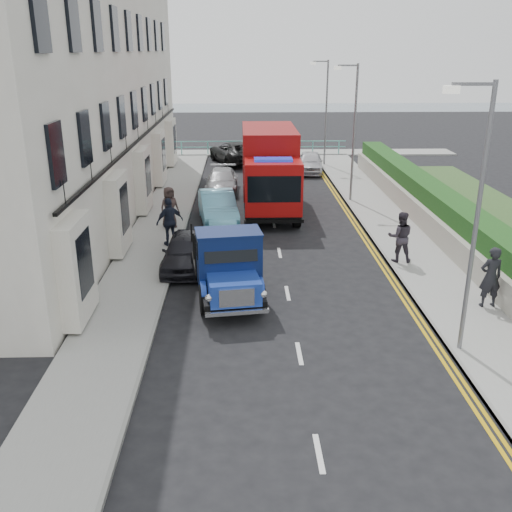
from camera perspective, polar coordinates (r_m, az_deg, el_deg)
name	(u,v)px	position (r m, az deg, el deg)	size (l,w,h in m)	color
ground	(293,320)	(17.23, 3.69, -6.41)	(120.00, 120.00, 0.00)	black
pavement_west	(159,230)	(25.78, -9.70, 2.57)	(2.40, 38.00, 0.12)	gray
pavement_east	(393,228)	(26.41, 13.49, 2.72)	(2.60, 38.00, 0.12)	gray
promenade	(260,153)	(45.03, 0.41, 10.27)	(30.00, 2.50, 0.12)	gray
sea_plane	(252,112)	(75.76, -0.41, 14.18)	(120.00, 120.00, 0.00)	slate
terrace_west	(70,60)	(29.46, -18.14, 18.12)	(6.31, 30.20, 14.25)	silver
garden_east	(437,210)	(26.74, 17.61, 4.42)	(1.45, 28.00, 1.75)	#B2AD9E
seafront_railing	(260,148)	(44.16, 0.45, 10.77)	(13.00, 0.08, 1.11)	#59B2A5
lamp_near	(474,208)	(14.98, 20.93, 4.55)	(1.23, 0.18, 7.00)	slate
lamp_mid	(352,125)	(30.13, 9.59, 12.75)	(1.23, 0.18, 7.00)	slate
lamp_far	(325,107)	(39.94, 6.88, 14.59)	(1.23, 0.18, 7.00)	slate
bedford_lorry	(228,269)	(18.06, -2.78, -1.33)	(2.62, 5.20, 2.36)	black
red_lorry	(270,168)	(28.52, 1.37, 8.79)	(2.62, 7.60, 3.98)	black
parked_car_front	(185,251)	(21.14, -7.12, 0.48)	(1.53, 3.80, 1.30)	black
parked_car_mid	(218,207)	(26.59, -3.84, 4.86)	(1.55, 4.45, 1.47)	#59A2BE
parked_car_rear	(222,181)	(32.57, -3.45, 7.50)	(1.77, 4.36, 1.26)	#9A9C9F
seafront_car_left	(235,152)	(41.08, -2.10, 10.32)	(2.55, 5.54, 1.54)	black
seafront_car_right	(310,162)	(38.03, 5.43, 9.33)	(1.60, 3.98, 1.35)	silver
pedestrian_east_near	(491,277)	(18.85, 22.41, -1.96)	(0.71, 0.46, 1.94)	black
pedestrian_east_far	(400,237)	(21.87, 14.23, 1.87)	(0.93, 0.73, 1.92)	#322C36
pedestrian_west_near	(170,222)	(23.28, -8.61, 3.41)	(1.15, 0.48, 1.96)	black
pedestrian_west_far	(169,207)	(25.69, -8.65, 4.84)	(0.90, 0.58, 1.84)	#3A2C29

